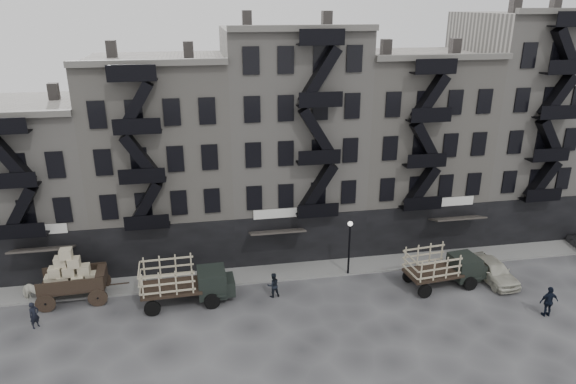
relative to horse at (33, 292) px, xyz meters
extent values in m
plane|color=#38383A|center=(18.56, -2.60, -0.83)|extent=(140.00, 140.00, 0.00)
cube|color=slate|center=(18.56, 1.15, -0.76)|extent=(55.00, 2.50, 0.15)
cube|color=gray|center=(-1.44, 7.40, 5.17)|extent=(10.00, 10.00, 12.00)
cube|color=black|center=(-1.44, 2.45, 1.17)|extent=(10.00, 0.35, 4.00)
cube|color=#4C4744|center=(1.06, 7.40, 11.77)|extent=(0.70, 0.70, 1.20)
cube|color=gray|center=(8.56, 7.40, 6.67)|extent=(10.00, 10.00, 15.00)
cube|color=black|center=(8.56, 2.45, 1.17)|extent=(10.00, 0.35, 4.00)
cube|color=#595651|center=(8.56, 2.25, 14.37)|extent=(10.00, 0.50, 0.40)
cube|color=#4C4744|center=(5.56, 7.40, 14.77)|extent=(0.70, 0.70, 1.20)
cube|color=#4C4744|center=(11.06, 7.40, 14.77)|extent=(0.70, 0.70, 1.20)
cube|color=gray|center=(18.56, 7.40, 7.67)|extent=(10.00, 10.00, 17.00)
cube|color=black|center=(18.56, 2.45, 1.17)|extent=(10.00, 0.35, 4.00)
cube|color=#595651|center=(18.56, 2.25, 16.37)|extent=(10.00, 0.50, 0.40)
cube|color=#4C4744|center=(15.56, 7.40, 16.77)|extent=(0.70, 0.70, 1.20)
cube|color=#4C4744|center=(21.06, 7.40, 16.77)|extent=(0.70, 0.70, 1.20)
cube|color=gray|center=(28.56, 7.40, 6.67)|extent=(10.00, 10.00, 15.00)
cube|color=black|center=(28.56, 2.45, 1.17)|extent=(10.00, 0.35, 4.00)
cube|color=#595651|center=(28.56, 2.25, 14.37)|extent=(10.00, 0.50, 0.40)
cube|color=#4C4744|center=(25.56, 7.40, 14.77)|extent=(0.70, 0.70, 1.20)
cube|color=#4C4744|center=(31.06, 7.40, 14.77)|extent=(0.70, 0.70, 1.20)
cube|color=gray|center=(38.56, 7.40, 8.17)|extent=(10.00, 10.00, 18.00)
cube|color=black|center=(38.56, 2.45, 1.17)|extent=(10.00, 0.35, 4.00)
cube|color=#4C4744|center=(35.56, 7.40, 17.77)|extent=(0.70, 0.70, 1.20)
cube|color=#4C4744|center=(41.06, 7.40, 17.77)|extent=(0.70, 0.70, 1.20)
cylinder|color=black|center=(21.56, 0.00, 1.17)|extent=(0.14, 0.14, 4.00)
sphere|color=silver|center=(21.56, 0.00, 3.27)|extent=(0.36, 0.36, 0.36)
imported|color=beige|center=(0.00, 0.00, 0.00)|extent=(2.17, 1.62, 1.67)
cube|color=black|center=(2.60, -0.03, 0.31)|extent=(4.20, 2.35, 0.23)
cylinder|color=black|center=(1.06, -1.24, -0.21)|extent=(1.26, 0.17, 1.26)
cylinder|color=black|center=(0.96, 1.04, -0.21)|extent=(1.26, 0.17, 1.26)
cylinder|color=black|center=(4.25, -1.10, -0.21)|extent=(1.26, 0.17, 1.26)
cylinder|color=black|center=(4.15, 1.19, -0.21)|extent=(1.26, 0.17, 1.26)
cube|color=black|center=(4.43, 0.06, 0.76)|extent=(0.65, 1.85, 0.91)
cube|color=black|center=(9.04, -1.63, 0.36)|extent=(3.96, 2.43, 0.21)
cube|color=black|center=(11.67, -1.53, 0.48)|extent=(1.90, 2.12, 1.71)
cube|color=black|center=(12.69, -1.49, 0.14)|extent=(0.98, 1.74, 1.03)
cylinder|color=black|center=(11.60, -2.68, -0.32)|extent=(1.04, 0.29, 1.03)
cylinder|color=black|center=(11.51, -0.40, -0.32)|extent=(1.04, 0.29, 1.03)
cylinder|color=black|center=(7.83, -2.82, -0.32)|extent=(1.04, 0.29, 1.03)
cylinder|color=black|center=(7.75, -0.54, -0.32)|extent=(1.04, 0.29, 1.03)
cube|color=black|center=(26.84, -2.67, 0.30)|extent=(3.87, 2.54, 0.19)
cube|color=black|center=(29.30, -2.40, 0.40)|extent=(1.92, 2.11, 1.61)
cube|color=black|center=(30.26, -2.29, 0.08)|extent=(1.03, 1.70, 0.97)
cylinder|color=black|center=(29.31, -3.48, -0.35)|extent=(0.99, 0.34, 0.97)
cylinder|color=black|center=(29.08, -1.34, -0.35)|extent=(0.99, 0.34, 0.97)
cylinder|color=black|center=(25.79, -3.87, -0.35)|extent=(0.99, 0.34, 0.97)
cylinder|color=black|center=(25.55, -1.73, -0.35)|extent=(0.99, 0.34, 0.97)
imported|color=#B7B5A4|center=(31.56, -2.50, -0.05)|extent=(2.16, 4.73, 1.57)
imported|color=black|center=(0.85, -2.86, 0.03)|extent=(0.73, 0.75, 1.73)
imported|color=black|center=(15.74, -1.93, 0.04)|extent=(0.95, 0.80, 1.75)
imported|color=black|center=(32.55, -7.23, 0.20)|extent=(1.23, 0.56, 2.07)
camera|label=1|loc=(11.43, -31.84, 17.96)|focal=32.00mm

